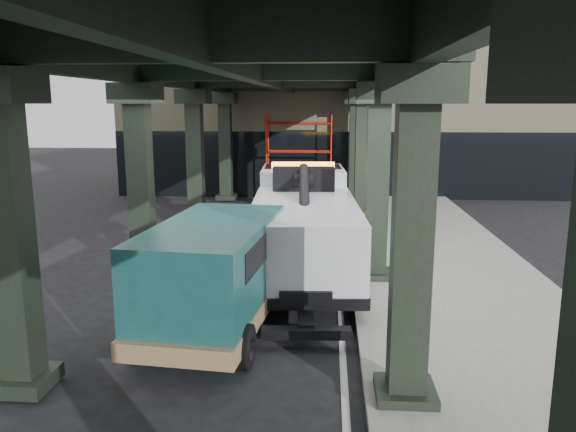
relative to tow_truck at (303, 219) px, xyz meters
The scene contains 8 objects.
ground 3.44m from the tow_truck, 103.53° to the right, with size 90.00×90.00×0.00m, color black.
sidewalk 4.13m from the tow_truck, 15.53° to the right, with size 5.00×40.00×0.15m, color gray.
lane_stripe 2.01m from the tow_truck, 47.26° to the right, with size 0.12×38.00×0.01m, color silver.
viaduct 4.32m from the tow_truck, 137.27° to the right, with size 7.40×32.00×6.40m.
building 17.20m from the tow_truck, 85.73° to the left, with size 22.00×10.00×8.00m, color #C6B793.
scaffolding 11.64m from the tow_truck, 93.62° to the left, with size 3.08×0.88×4.00m.
tow_truck is the anchor object (origin of this frame).
towed_van 4.49m from the tow_truck, 109.99° to the right, with size 2.67×5.69×2.23m.
Camera 1 is at (1.39, -11.92, 4.50)m, focal length 35.00 mm.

